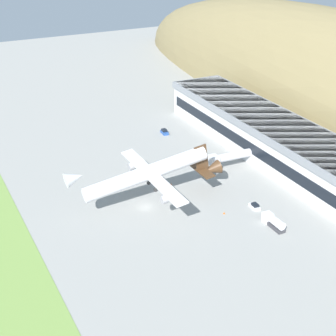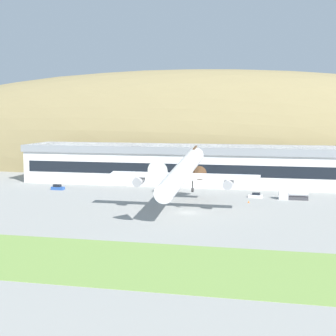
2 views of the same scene
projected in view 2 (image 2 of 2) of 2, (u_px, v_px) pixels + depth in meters
ground_plane at (187, 213)px, 131.84m from camera, size 436.35×436.35×0.00m
grass_strip_foreground at (129, 262)px, 88.40m from camera, size 392.72×26.25×0.08m
hill_backdrop at (184, 169)px, 229.09m from camera, size 334.30×56.29×80.64m
terminal_building at (187, 162)px, 182.85m from camera, size 108.03×20.52×12.59m
jetway_0 at (174, 178)px, 165.98m from camera, size 3.38×14.70×5.43m
cargo_airplane at (182, 173)px, 133.29m from camera, size 36.46×45.99×10.91m
service_car_0 at (58, 187)px, 169.68m from camera, size 3.97×2.09×1.67m
service_car_1 at (256, 196)px, 154.33m from camera, size 3.93×1.96×1.41m
fuel_truck at (294, 194)px, 150.71m from camera, size 7.77×2.29×3.07m
traffic_cone_0 at (249, 202)px, 145.78m from camera, size 0.52×0.52×0.58m
traffic_cone_1 at (164, 202)px, 145.72m from camera, size 0.52×0.52×0.58m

